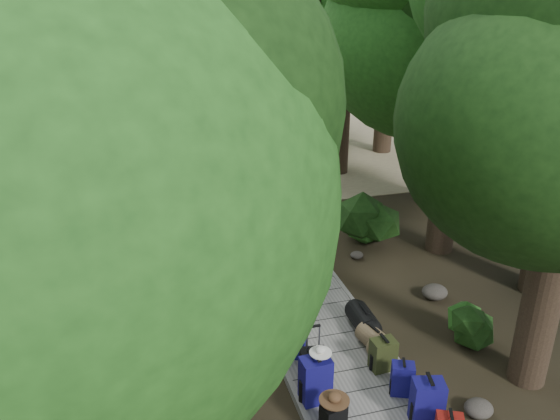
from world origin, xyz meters
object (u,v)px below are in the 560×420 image
object	(u,v)px
backpack_left_b	(333,419)
backpack_right_b	(427,400)
backpack_right_c	(402,377)
lone_suitcase_on_sand	(234,166)
duffel_right_black	(363,320)
sun_lounger	(306,147)
backpack_right_d	(383,353)
duffel_right_khaki	(373,338)
kayak	(148,162)
backpack_left_c	(316,378)
suitcase_on_boardwalk	(313,366)
backpack_left_d	(295,342)

from	to	relation	value
backpack_left_b	backpack_right_b	xyz separation A→B (m)	(1.40, -0.11, 0.10)
backpack_right_c	lone_suitcase_on_sand	size ratio (longest dim) A/B	0.91
backpack_right_b	lone_suitcase_on_sand	size ratio (longest dim) A/B	1.23
duffel_right_black	sun_lounger	xyz separation A→B (m)	(2.56, 11.20, -0.01)
backpack_right_d	lone_suitcase_on_sand	size ratio (longest dim) A/B	0.94
duffel_right_khaki	sun_lounger	bearing A→B (deg)	65.11
backpack_left_b	kayak	distance (m)	13.73
duffel_right_khaki	kayak	distance (m)	12.32
backpack_right_b	kayak	size ratio (longest dim) A/B	0.26
backpack_left_c	sun_lounger	bearing A→B (deg)	69.03
sun_lounger	backpack_right_d	bearing A→B (deg)	-94.42
lone_suitcase_on_sand	kayak	bearing A→B (deg)	165.29
backpack_left_b	backpack_left_c	world-z (taller)	backpack_left_c
backpack_left_b	backpack_right_c	bearing A→B (deg)	7.97
backpack_right_d	duffel_right_khaki	bearing A→B (deg)	78.72
kayak	sun_lounger	bearing A→B (deg)	8.16
kayak	backpack_left_c	bearing A→B (deg)	-72.33
backpack_left_c	kayak	world-z (taller)	backpack_left_c
backpack_left_b	lone_suitcase_on_sand	world-z (taller)	backpack_left_b
backpack_left_b	kayak	bearing A→B (deg)	83.60
backpack_right_c	suitcase_on_boardwalk	world-z (taller)	suitcase_on_boardwalk
backpack_left_c	backpack_left_d	distance (m)	1.13
backpack_right_c	kayak	world-z (taller)	backpack_right_c
backpack_left_b	backpack_left_c	distance (m)	0.77
duffel_right_black	backpack_left_b	bearing A→B (deg)	-121.28
backpack_left_b	backpack_right_d	distance (m)	1.77
backpack_left_c	suitcase_on_boardwalk	world-z (taller)	backpack_left_c
backpack_right_d	lone_suitcase_on_sand	world-z (taller)	backpack_right_d
backpack_left_c	backpack_right_d	distance (m)	1.39
backpack_left_d	suitcase_on_boardwalk	distance (m)	0.71
backpack_right_b	backpack_right_d	bearing A→B (deg)	107.54
backpack_right_c	backpack_right_d	xyz separation A→B (m)	(-0.03, 0.62, 0.01)
backpack_left_c	kayak	size ratio (longest dim) A/B	0.28
suitcase_on_boardwalk	lone_suitcase_on_sand	bearing A→B (deg)	93.49
backpack_right_b	lone_suitcase_on_sand	distance (m)	11.94
backpack_left_b	sun_lounger	bearing A→B (deg)	59.21
backpack_left_c	backpack_right_b	distance (m)	1.65
backpack_left_b	backpack_right_c	size ratio (longest dim) A/B	1.03
backpack_left_c	backpack_left_d	bearing A→B (deg)	85.60
suitcase_on_boardwalk	sun_lounger	size ratio (longest dim) A/B	0.32
suitcase_on_boardwalk	lone_suitcase_on_sand	xyz separation A→B (m)	(0.82, 10.64, -0.08)
suitcase_on_boardwalk	backpack_right_d	bearing A→B (deg)	7.66
backpack_right_d	sun_lounger	bearing A→B (deg)	74.92
backpack_right_b	suitcase_on_boardwalk	distance (m)	1.83
backpack_left_d	backpack_right_c	distance (m)	1.88
duffel_right_black	suitcase_on_boardwalk	world-z (taller)	suitcase_on_boardwalk
backpack_left_b	kayak	xyz separation A→B (m)	(-1.87, 13.60, -0.25)
backpack_right_c	suitcase_on_boardwalk	xyz separation A→B (m)	(-1.26, 0.63, 0.01)
kayak	sun_lounger	size ratio (longest dim) A/B	1.59
lone_suitcase_on_sand	backpack_left_d	bearing A→B (deg)	-77.13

